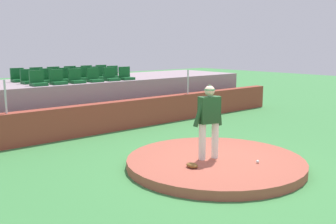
# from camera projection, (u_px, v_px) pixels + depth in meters

# --- Properties ---
(ground_plane) EXTENTS (60.00, 60.00, 0.00)m
(ground_plane) POSITION_uv_depth(u_px,v_px,m) (215.00, 166.00, 9.24)
(ground_plane) COLOR #3C8141
(pitchers_mound) EXTENTS (4.27, 4.27, 0.21)m
(pitchers_mound) POSITION_uv_depth(u_px,v_px,m) (215.00, 162.00, 9.22)
(pitchers_mound) COLOR #A6513F
(pitchers_mound) RESTS_ON ground_plane
(pitcher) EXTENTS (0.78, 0.38, 1.79)m
(pitcher) POSITION_uv_depth(u_px,v_px,m) (209.00, 116.00, 8.99)
(pitcher) COLOR white
(pitcher) RESTS_ON pitchers_mound
(baseball) EXTENTS (0.07, 0.07, 0.07)m
(baseball) POSITION_uv_depth(u_px,v_px,m) (258.00, 162.00, 8.81)
(baseball) COLOR white
(baseball) RESTS_ON pitchers_mound
(fielding_glove) EXTENTS (0.21, 0.31, 0.11)m
(fielding_glove) POSITION_uv_depth(u_px,v_px,m) (192.00, 165.00, 8.47)
(fielding_glove) COLOR brown
(fielding_glove) RESTS_ON pitchers_mound
(brick_barrier) EXTENTS (17.16, 0.40, 1.00)m
(brick_barrier) POSITION_uv_depth(u_px,v_px,m) (106.00, 117.00, 12.92)
(brick_barrier) COLOR #953C2E
(brick_barrier) RESTS_ON ground_plane
(fence_post_left) EXTENTS (0.06, 0.06, 0.96)m
(fence_post_left) POSITION_uv_depth(u_px,v_px,m) (5.00, 97.00, 10.69)
(fence_post_left) COLOR silver
(fence_post_left) RESTS_ON brick_barrier
(fence_post_right) EXTENTS (0.06, 0.06, 0.96)m
(fence_post_right) POSITION_uv_depth(u_px,v_px,m) (188.00, 82.00, 15.19)
(fence_post_right) COLOR silver
(fence_post_right) RESTS_ON brick_barrier
(bleacher_platform) EXTENTS (15.54, 3.67, 1.59)m
(bleacher_platform) POSITION_uv_depth(u_px,v_px,m) (70.00, 100.00, 14.83)
(bleacher_platform) COLOR gray
(bleacher_platform) RESTS_ON ground_plane
(stadium_chair_0) EXTENTS (0.48, 0.44, 0.50)m
(stadium_chair_0) POSITION_uv_depth(u_px,v_px,m) (38.00, 81.00, 12.57)
(stadium_chair_0) COLOR #125425
(stadium_chair_0) RESTS_ON bleacher_platform
(stadium_chair_1) EXTENTS (0.48, 0.44, 0.50)m
(stadium_chair_1) POSITION_uv_depth(u_px,v_px,m) (58.00, 80.00, 13.02)
(stadium_chair_1) COLOR #125425
(stadium_chair_1) RESTS_ON bleacher_platform
(stadium_chair_2) EXTENTS (0.48, 0.44, 0.50)m
(stadium_chair_2) POSITION_uv_depth(u_px,v_px,m) (76.00, 79.00, 13.46)
(stadium_chair_2) COLOR #125425
(stadium_chair_2) RESTS_ON bleacher_platform
(stadium_chair_3) EXTENTS (0.48, 0.44, 0.50)m
(stadium_chair_3) POSITION_uv_depth(u_px,v_px,m) (94.00, 78.00, 13.91)
(stadium_chair_3) COLOR #125425
(stadium_chair_3) RESTS_ON bleacher_platform
(stadium_chair_4) EXTENTS (0.48, 0.44, 0.50)m
(stadium_chair_4) POSITION_uv_depth(u_px,v_px,m) (111.00, 77.00, 14.38)
(stadium_chair_4) COLOR #125425
(stadium_chair_4) RESTS_ON bleacher_platform
(stadium_chair_5) EXTENTS (0.48, 0.44, 0.50)m
(stadium_chair_5) POSITION_uv_depth(u_px,v_px,m) (126.00, 76.00, 14.78)
(stadium_chair_5) COLOR #125425
(stadium_chair_5) RESTS_ON bleacher_platform
(stadium_chair_6) EXTENTS (0.48, 0.44, 0.50)m
(stadium_chair_6) POSITION_uv_depth(u_px,v_px,m) (28.00, 79.00, 13.26)
(stadium_chair_6) COLOR #125425
(stadium_chair_6) RESTS_ON bleacher_platform
(stadium_chair_7) EXTENTS (0.48, 0.44, 0.50)m
(stadium_chair_7) POSITION_uv_depth(u_px,v_px,m) (48.00, 78.00, 13.68)
(stadium_chair_7) COLOR #125425
(stadium_chair_7) RESTS_ON bleacher_platform
(stadium_chair_8) EXTENTS (0.48, 0.44, 0.50)m
(stadium_chair_8) POSITION_uv_depth(u_px,v_px,m) (65.00, 77.00, 14.11)
(stadium_chair_8) COLOR #125425
(stadium_chair_8) RESTS_ON bleacher_platform
(stadium_chair_9) EXTENTS (0.48, 0.44, 0.50)m
(stadium_chair_9) POSITION_uv_depth(u_px,v_px,m) (82.00, 76.00, 14.60)
(stadium_chair_9) COLOR #125425
(stadium_chair_9) RESTS_ON bleacher_platform
(stadium_chair_10) EXTENTS (0.48, 0.44, 0.50)m
(stadium_chair_10) POSITION_uv_depth(u_px,v_px,m) (98.00, 75.00, 15.05)
(stadium_chair_10) COLOR #125425
(stadium_chair_10) RESTS_ON bleacher_platform
(stadium_chair_11) EXTENTS (0.48, 0.44, 0.50)m
(stadium_chair_11) POSITION_uv_depth(u_px,v_px,m) (114.00, 74.00, 15.49)
(stadium_chair_11) COLOR #125425
(stadium_chair_11) RESTS_ON bleacher_platform
(stadium_chair_12) EXTENTS (0.48, 0.44, 0.50)m
(stadium_chair_12) POSITION_uv_depth(u_px,v_px,m) (18.00, 78.00, 13.92)
(stadium_chair_12) COLOR #125425
(stadium_chair_12) RESTS_ON bleacher_platform
(stadium_chair_13) EXTENTS (0.48, 0.44, 0.50)m
(stadium_chair_13) POSITION_uv_depth(u_px,v_px,m) (38.00, 77.00, 14.38)
(stadium_chair_13) COLOR #125425
(stadium_chair_13) RESTS_ON bleacher_platform
(stadium_chair_14) EXTENTS (0.48, 0.44, 0.50)m
(stadium_chair_14) POSITION_uv_depth(u_px,v_px,m) (55.00, 76.00, 14.79)
(stadium_chair_14) COLOR #125425
(stadium_chair_14) RESTS_ON bleacher_platform
(stadium_chair_15) EXTENTS (0.48, 0.44, 0.50)m
(stadium_chair_15) POSITION_uv_depth(u_px,v_px,m) (71.00, 75.00, 15.26)
(stadium_chair_15) COLOR #125425
(stadium_chair_15) RESTS_ON bleacher_platform
(stadium_chair_16) EXTENTS (0.48, 0.44, 0.50)m
(stadium_chair_16) POSITION_uv_depth(u_px,v_px,m) (88.00, 74.00, 15.74)
(stadium_chair_16) COLOR #125425
(stadium_chair_16) RESTS_ON bleacher_platform
(stadium_chair_17) EXTENTS (0.48, 0.44, 0.50)m
(stadium_chair_17) POSITION_uv_depth(u_px,v_px,m) (102.00, 73.00, 16.19)
(stadium_chair_17) COLOR #125425
(stadium_chair_17) RESTS_ON bleacher_platform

